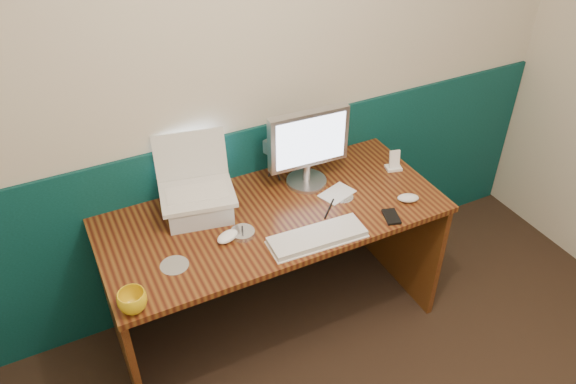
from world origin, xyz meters
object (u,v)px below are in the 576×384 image
desk (275,271)px  camcorder (276,158)px  mug (133,301)px  monitor (307,149)px  laptop (195,171)px  keyboard (317,237)px

desk → camcorder: bearing=62.0°
desk → mug: (-0.72, -0.29, 0.42)m
monitor → camcorder: monitor is taller
monitor → mug: bearing=-152.8°
desk → camcorder: size_ratio=7.34×
monitor → camcorder: size_ratio=1.83×
desk → monitor: monitor is taller
desk → camcorder: (0.14, 0.26, 0.48)m
laptop → keyboard: size_ratio=0.77×
keyboard → camcorder: bearing=87.5°
monitor → mug: (-0.97, -0.44, -0.16)m
monitor → camcorder: bearing=136.5°
desk → mug: mug is taller
desk → mug: size_ratio=14.31×
laptop → camcorder: size_ratio=1.52×
laptop → monitor: 0.56m
laptop → camcorder: 0.48m
keyboard → mug: 0.82m
mug → camcorder: bearing=32.7°
laptop → monitor: size_ratio=0.83×
mug → monitor: bearing=24.2°
camcorder → laptop: bearing=174.8°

